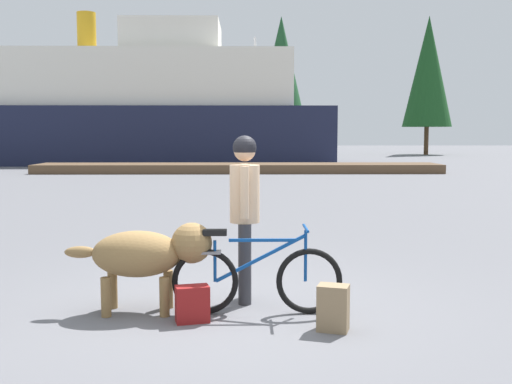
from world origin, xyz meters
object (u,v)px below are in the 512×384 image
at_px(bicycle, 256,278).
at_px(person_cyclist, 245,201).
at_px(ferry_boat, 137,111).
at_px(dog, 148,253).
at_px(handbag_pannier, 192,304).
at_px(backpack, 333,308).
at_px(sailboat_moored, 255,156).

bearing_deg(bicycle, person_cyclist, 103.34).
bearing_deg(bicycle, ferry_boat, 102.06).
height_order(dog, handbag_pannier, dog).
distance_m(bicycle, handbag_pannier, 0.70).
xyz_separation_m(person_cyclist, backpack, (0.82, -1.00, -0.88)).
bearing_deg(handbag_pannier, backpack, -11.94).
bearing_deg(dog, ferry_boat, 100.15).
relative_size(person_cyclist, backpack, 4.18).
height_order(dog, sailboat_moored, sailboat_moored).
xyz_separation_m(person_cyclist, ferry_boat, (-6.52, 30.57, 2.04)).
bearing_deg(person_cyclist, bicycle, -76.66).
distance_m(bicycle, dog, 1.12).
distance_m(person_cyclist, sailboat_moored, 28.93).
bearing_deg(backpack, bicycle, 142.78).
bearing_deg(backpack, sailboat_moored, 90.54).
xyz_separation_m(dog, handbag_pannier, (0.47, -0.34, -0.43)).
xyz_separation_m(bicycle, person_cyclist, (-0.11, 0.47, 0.73)).
relative_size(dog, sailboat_moored, 0.21).
distance_m(handbag_pannier, ferry_boat, 32.00).
distance_m(dog, ferry_boat, 31.55).
relative_size(bicycle, sailboat_moored, 0.24).
relative_size(bicycle, handbag_pannier, 4.83).
xyz_separation_m(bicycle, sailboat_moored, (0.42, 29.38, 0.12)).
distance_m(person_cyclist, backpack, 1.57).
xyz_separation_m(bicycle, handbag_pannier, (-0.62, -0.26, -0.19)).
distance_m(backpack, ferry_boat, 32.55).
xyz_separation_m(backpack, handbag_pannier, (-1.33, 0.28, -0.04)).
bearing_deg(bicycle, backpack, -37.22).
height_order(bicycle, sailboat_moored, sailboat_moored).
height_order(bicycle, dog, dog).
height_order(backpack, sailboat_moored, sailboat_moored).
bearing_deg(bicycle, handbag_pannier, -157.31).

